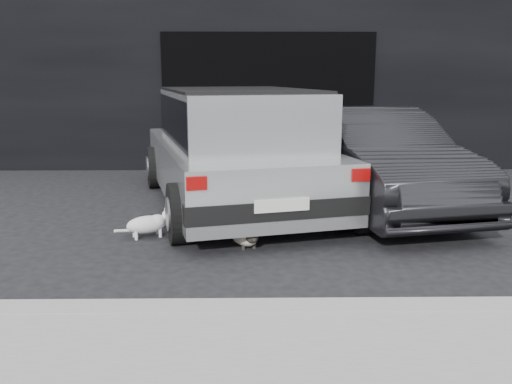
{
  "coord_description": "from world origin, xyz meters",
  "views": [
    {
      "loc": [
        0.62,
        -6.43,
        1.83
      ],
      "look_at": [
        0.7,
        -0.89,
        0.62
      ],
      "focal_mm": 38.0,
      "sensor_mm": 36.0,
      "label": 1
    }
  ],
  "objects_px": {
    "cat_siamese": "(245,237)",
    "cat_white": "(150,224)",
    "silver_hatchback": "(235,144)",
    "second_car": "(371,158)"
  },
  "relations": [
    {
      "from": "silver_hatchback",
      "to": "second_car",
      "type": "xyz_separation_m",
      "value": [
        1.89,
        -0.01,
        -0.21
      ]
    },
    {
      "from": "second_car",
      "to": "cat_siamese",
      "type": "xyz_separation_m",
      "value": [
        -1.74,
        -1.79,
        -0.58
      ]
    },
    {
      "from": "cat_siamese",
      "to": "cat_white",
      "type": "bearing_deg",
      "value": -39.87
    },
    {
      "from": "cat_siamese",
      "to": "cat_white",
      "type": "distance_m",
      "value": 1.16
    },
    {
      "from": "silver_hatchback",
      "to": "second_car",
      "type": "distance_m",
      "value": 1.9
    },
    {
      "from": "cat_white",
      "to": "second_car",
      "type": "bearing_deg",
      "value": 94.37
    },
    {
      "from": "silver_hatchback",
      "to": "cat_siamese",
      "type": "distance_m",
      "value": 1.97
    },
    {
      "from": "silver_hatchback",
      "to": "cat_siamese",
      "type": "relative_size",
      "value": 7.19
    },
    {
      "from": "silver_hatchback",
      "to": "second_car",
      "type": "height_order",
      "value": "silver_hatchback"
    },
    {
      "from": "silver_hatchback",
      "to": "cat_siamese",
      "type": "height_order",
      "value": "silver_hatchback"
    }
  ]
}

